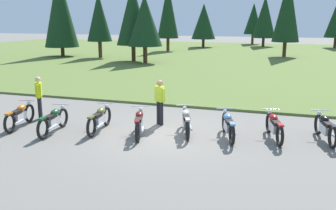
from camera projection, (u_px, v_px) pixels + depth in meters
name	position (u px, v px, depth m)	size (l,w,h in m)	color
ground_plane	(162.00, 135.00, 12.62)	(140.00, 140.00, 0.00)	slate
grass_moorland	(248.00, 58.00, 36.68)	(80.00, 44.00, 0.10)	#5B7033
forest_treeline	(239.00, 16.00, 41.34)	(42.64, 30.23, 8.49)	#47331E
motorcycle_orange	(20.00, 115.00, 13.39)	(0.70, 2.08, 0.88)	black
motorcycle_british_green	(53.00, 120.00, 12.75)	(0.62, 2.10, 0.88)	black
motorcycle_olive	(100.00, 119.00, 12.94)	(0.62, 2.10, 0.88)	black
motorcycle_maroon	(139.00, 123.00, 12.46)	(0.85, 2.03, 0.88)	black
motorcycle_silver	(186.00, 121.00, 12.65)	(0.90, 2.01, 0.88)	black
motorcycle_sky_blue	(228.00, 125.00, 12.16)	(0.88, 2.02, 0.88)	black
motorcycle_red	(274.00, 126.00, 12.06)	(0.82, 2.04, 0.88)	black
motorcycle_black	(325.00, 128.00, 11.89)	(0.75, 2.07, 0.88)	black
rider_in_hivis_vest	(160.00, 100.00, 13.60)	(0.47, 0.38, 1.67)	black
rider_checking_bike	(39.00, 95.00, 14.36)	(0.38, 0.48, 1.67)	black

